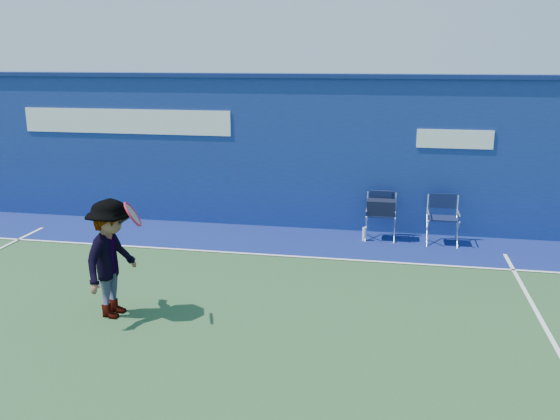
% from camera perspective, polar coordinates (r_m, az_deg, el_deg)
% --- Properties ---
extents(ground, '(80.00, 80.00, 0.00)m').
position_cam_1_polar(ground, '(7.73, -8.95, -11.79)').
color(ground, '#294D29').
rests_on(ground, ground).
extents(stadium_wall, '(24.00, 0.50, 3.08)m').
position_cam_1_polar(stadium_wall, '(12.09, -1.05, 5.75)').
color(stadium_wall, navy).
rests_on(stadium_wall, ground).
extents(out_of_bounds_strip, '(24.00, 1.80, 0.01)m').
position_cam_1_polar(out_of_bounds_strip, '(11.40, -2.12, -2.80)').
color(out_of_bounds_strip, navy).
rests_on(out_of_bounds_strip, ground).
extents(court_lines, '(24.00, 12.00, 0.01)m').
position_cam_1_polar(court_lines, '(8.24, -7.56, -9.92)').
color(court_lines, white).
rests_on(court_lines, out_of_bounds_strip).
extents(directors_chair_left, '(0.53, 0.50, 0.90)m').
position_cam_1_polar(directors_chair_left, '(11.46, 9.66, -0.93)').
color(directors_chair_left, silver).
rests_on(directors_chair_left, ground).
extents(directors_chair_right, '(0.55, 0.49, 0.91)m').
position_cam_1_polar(directors_chair_right, '(11.45, 15.33, -1.77)').
color(directors_chair_right, silver).
rests_on(directors_chair_right, ground).
extents(water_bottle, '(0.07, 0.07, 0.27)m').
position_cam_1_polar(water_bottle, '(11.36, 8.10, -2.32)').
color(water_bottle, white).
rests_on(water_bottle, ground).
extents(tennis_player, '(0.91, 1.09, 1.63)m').
position_cam_1_polar(tennis_player, '(8.20, -15.91, -4.50)').
color(tennis_player, '#EA4738').
rests_on(tennis_player, ground).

